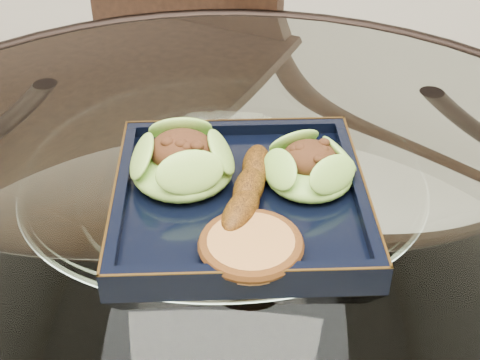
{
  "coord_description": "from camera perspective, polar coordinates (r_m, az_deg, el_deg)",
  "views": [
    {
      "loc": [
        0.04,
        -0.58,
        1.22
      ],
      "look_at": [
        0.02,
        -0.01,
        0.8
      ],
      "focal_mm": 50.0,
      "sensor_mm": 36.0,
      "label": 1
    }
  ],
  "objects": [
    {
      "name": "roasted_plantain",
      "position": [
        0.71,
        0.77,
        -0.63
      ],
      "size": [
        0.06,
        0.15,
        0.03
      ],
      "primitive_type": "ellipsoid",
      "rotation": [
        0.0,
        0.0,
        1.4
      ],
      "color": "#6A3A0B",
      "rests_on": "navy_plate"
    },
    {
      "name": "crumb_patty",
      "position": [
        0.65,
        0.94,
        -5.69
      ],
      "size": [
        0.11,
        0.11,
        0.02
      ],
      "primitive_type": "cylinder",
      "rotation": [
        0.0,
        0.0,
        -0.23
      ],
      "color": "#AD6E39",
      "rests_on": "navy_plate"
    },
    {
      "name": "navy_plate",
      "position": [
        0.73,
        0.0,
        -1.91
      ],
      "size": [
        0.29,
        0.29,
        0.02
      ],
      "primitive_type": "cube",
      "rotation": [
        0.0,
        0.0,
        0.08
      ],
      "color": "black",
      "rests_on": "dining_table"
    },
    {
      "name": "lettuce_wrap_left",
      "position": [
        0.74,
        -4.95,
        1.36
      ],
      "size": [
        0.13,
        0.13,
        0.04
      ],
      "primitive_type": "ellipsoid",
      "rotation": [
        0.0,
        0.0,
        -0.21
      ],
      "color": "#5C952B",
      "rests_on": "navy_plate"
    },
    {
      "name": "dining_table",
      "position": [
        0.85,
        -1.19,
        -10.88
      ],
      "size": [
        1.13,
        1.13,
        0.77
      ],
      "color": "white",
      "rests_on": "ground"
    },
    {
      "name": "dining_chair",
      "position": [
        1.32,
        -7.37,
        5.78
      ],
      "size": [
        0.58,
        0.58,
        1.01
      ],
      "rotation": [
        0.0,
        0.0,
        -0.42
      ],
      "color": "#311C10",
      "rests_on": "ground"
    },
    {
      "name": "lettuce_wrap_right",
      "position": [
        0.73,
        5.94,
        0.86
      ],
      "size": [
        0.11,
        0.11,
        0.03
      ],
      "primitive_type": "ellipsoid",
      "rotation": [
        0.0,
        0.0,
        0.12
      ],
      "color": "#6FA730",
      "rests_on": "navy_plate"
    }
  ]
}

